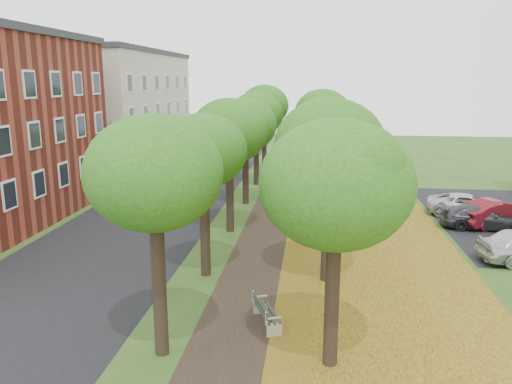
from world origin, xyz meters
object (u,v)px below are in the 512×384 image
(car_white, at_px, (467,205))
(bench, at_px, (265,312))
(car_grey, at_px, (482,217))
(car_red, at_px, (498,213))

(car_white, bearing_deg, bench, 154.71)
(bench, xyz_separation_m, car_grey, (10.40, 11.96, 0.18))
(car_red, height_order, car_grey, car_red)
(car_red, relative_size, car_grey, 1.04)
(car_grey, bearing_deg, car_red, -59.51)
(bench, distance_m, car_grey, 15.85)
(car_grey, distance_m, car_white, 2.68)
(bench, relative_size, car_red, 0.42)
(bench, bearing_deg, car_white, -56.65)
(car_grey, bearing_deg, car_white, 3.15)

